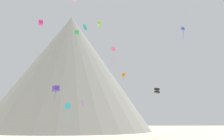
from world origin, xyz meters
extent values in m
cone|color=gray|center=(-12.50, 79.15, 25.46)|extent=(70.37, 70.37, 50.93)
cone|color=gray|center=(-12.72, 74.72, 11.80)|extent=(52.22, 52.22, 23.60)
cube|color=#8CD133|center=(-0.64, 50.94, 36.50)|extent=(1.09, 1.05, 0.55)
cube|color=#8CD133|center=(-0.64, 50.94, 37.15)|extent=(1.09, 1.05, 0.55)
cylinder|color=#8CD133|center=(-0.60, 50.94, 34.45)|extent=(0.20, 0.54, 3.65)
cone|color=#E5668C|center=(2.41, 32.71, 22.43)|extent=(1.35, 0.94, 1.34)
cylinder|color=#E5668C|center=(2.66, 32.71, 20.25)|extent=(0.15, 0.18, 3.05)
cube|color=green|center=(-6.66, 26.85, 24.27)|extent=(1.06, 1.12, 0.62)
cube|color=green|center=(-6.66, 26.85, 24.74)|extent=(1.06, 1.12, 0.62)
cylinder|color=green|center=(-6.77, 26.85, 22.45)|extent=(0.14, 0.42, 3.18)
cone|color=teal|center=(-5.25, 46.82, 33.75)|extent=(1.94, 2.45, 2.35)
cube|color=purple|center=(-5.21, 37.06, 8.83)|extent=(0.46, 0.92, 1.37)
cube|color=#5138B2|center=(-11.47, 30.79, 11.34)|extent=(1.88, 1.90, 0.77)
cube|color=#5138B2|center=(-11.47, 30.79, 12.03)|extent=(1.88, 1.90, 0.77)
cylinder|color=#5138B2|center=(-11.63, 30.79, 10.16)|extent=(0.22, 0.26, 1.77)
cube|color=#D1339E|center=(-14.67, 24.68, 25.49)|extent=(1.17, 1.20, 0.54)
cube|color=#D1339E|center=(-14.67, 24.68, 26.15)|extent=(1.17, 1.20, 0.54)
cube|color=orange|center=(8.36, 56.29, 19.66)|extent=(1.32, 1.34, 0.53)
cube|color=orange|center=(8.36, 56.29, 20.26)|extent=(1.32, 1.34, 0.53)
cylinder|color=teal|center=(8.22, 56.29, 18.67)|extent=(0.22, 0.30, 1.52)
cube|color=black|center=(10.66, 21.75, 10.03)|extent=(1.03, 0.97, 0.57)
cube|color=black|center=(10.66, 21.75, 10.65)|extent=(1.03, 0.97, 0.57)
cone|color=#33BCDB|center=(-9.50, 41.99, 8.17)|extent=(2.07, 1.47, 1.88)
cylinder|color=#33BCDB|center=(-9.77, 41.99, 5.45)|extent=(0.53, 0.19, 3.55)
cube|color=blue|center=(23.52, 38.00, 30.49)|extent=(1.17, 1.17, 0.53)
cube|color=blue|center=(23.52, 38.00, 30.93)|extent=(1.17, 1.17, 0.53)
cylinder|color=blue|center=(23.51, 38.00, 28.73)|extent=(0.39, 0.27, 3.14)
camera|label=1|loc=(-3.15, -29.41, 4.05)|focal=40.10mm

